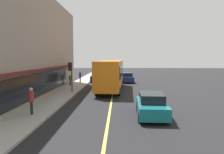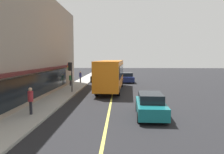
{
  "view_description": "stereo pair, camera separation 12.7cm",
  "coord_description": "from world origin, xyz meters",
  "px_view_note": "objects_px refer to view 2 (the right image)",
  "views": [
    {
      "loc": [
        -22.51,
        -0.61,
        3.85
      ],
      "look_at": [
        2.96,
        0.14,
        1.6
      ],
      "focal_mm": 35.09,
      "sensor_mm": 36.0,
      "label": 1
    },
    {
      "loc": [
        -22.51,
        -0.74,
        3.85
      ],
      "look_at": [
        2.96,
        0.14,
        1.6
      ],
      "focal_mm": 35.09,
      "sensor_mm": 36.0,
      "label": 2
    }
  ],
  "objects_px": {
    "car_black": "(98,77)",
    "pedestrian_by_curb": "(80,76)",
    "car_navy": "(127,78)",
    "pedestrian_waiting": "(70,79)",
    "pedestrian_mid_block": "(31,98)",
    "car_teal": "(151,105)",
    "bus": "(111,74)",
    "traffic_light": "(70,70)"
  },
  "relations": [
    {
      "from": "pedestrian_waiting",
      "to": "pedestrian_by_curb",
      "type": "relative_size",
      "value": 0.93
    },
    {
      "from": "car_black",
      "to": "pedestrian_waiting",
      "type": "bearing_deg",
      "value": 156.28
    },
    {
      "from": "pedestrian_waiting",
      "to": "car_navy",
      "type": "bearing_deg",
      "value": -54.11
    },
    {
      "from": "traffic_light",
      "to": "car_teal",
      "type": "bearing_deg",
      "value": -141.45
    },
    {
      "from": "traffic_light",
      "to": "pedestrian_mid_block",
      "type": "xyz_separation_m",
      "value": [
        -9.58,
        0.46,
        -1.31
      ]
    },
    {
      "from": "traffic_light",
      "to": "pedestrian_mid_block",
      "type": "distance_m",
      "value": 9.68
    },
    {
      "from": "car_black",
      "to": "pedestrian_mid_block",
      "type": "height_order",
      "value": "pedestrian_mid_block"
    },
    {
      "from": "car_teal",
      "to": "pedestrian_by_curb",
      "type": "bearing_deg",
      "value": 23.51
    },
    {
      "from": "bus",
      "to": "car_black",
      "type": "height_order",
      "value": "bus"
    },
    {
      "from": "car_black",
      "to": "pedestrian_by_curb",
      "type": "xyz_separation_m",
      "value": [
        -3.03,
        2.28,
        0.42
      ]
    },
    {
      "from": "traffic_light",
      "to": "pedestrian_by_curb",
      "type": "distance_m",
      "value": 8.97
    },
    {
      "from": "car_teal",
      "to": "car_black",
      "type": "bearing_deg",
      "value": 14.83
    },
    {
      "from": "car_teal",
      "to": "car_black",
      "type": "height_order",
      "value": "same"
    },
    {
      "from": "car_teal",
      "to": "bus",
      "type": "bearing_deg",
      "value": 15.24
    },
    {
      "from": "car_navy",
      "to": "pedestrian_waiting",
      "type": "bearing_deg",
      "value": 125.89
    },
    {
      "from": "pedestrian_waiting",
      "to": "pedestrian_mid_block",
      "type": "xyz_separation_m",
      "value": [
        -14.7,
        -0.72,
        0.14
      ]
    },
    {
      "from": "bus",
      "to": "pedestrian_waiting",
      "type": "relative_size",
      "value": 7.2
    },
    {
      "from": "pedestrian_waiting",
      "to": "traffic_light",
      "type": "bearing_deg",
      "value": -167.02
    },
    {
      "from": "traffic_light",
      "to": "car_navy",
      "type": "bearing_deg",
      "value": -31.48
    },
    {
      "from": "car_teal",
      "to": "pedestrian_mid_block",
      "type": "relative_size",
      "value": 2.47
    },
    {
      "from": "bus",
      "to": "traffic_light",
      "type": "bearing_deg",
      "value": 115.52
    },
    {
      "from": "car_teal",
      "to": "pedestrian_mid_block",
      "type": "distance_m",
      "value": 7.86
    },
    {
      "from": "bus",
      "to": "car_black",
      "type": "bearing_deg",
      "value": 14.36
    },
    {
      "from": "traffic_light",
      "to": "pedestrian_by_curb",
      "type": "relative_size",
      "value": 1.9
    },
    {
      "from": "pedestrian_waiting",
      "to": "pedestrian_by_curb",
      "type": "distance_m",
      "value": 3.79
    },
    {
      "from": "bus",
      "to": "traffic_light",
      "type": "xyz_separation_m",
      "value": [
        -2.05,
        4.3,
        0.55
      ]
    },
    {
      "from": "bus",
      "to": "pedestrian_waiting",
      "type": "bearing_deg",
      "value": 60.73
    },
    {
      "from": "pedestrian_waiting",
      "to": "car_teal",
      "type": "bearing_deg",
      "value": -149.24
    },
    {
      "from": "car_navy",
      "to": "pedestrian_by_curb",
      "type": "distance_m",
      "value": 7.33
    },
    {
      "from": "pedestrian_mid_block",
      "to": "car_navy",
      "type": "bearing_deg",
      "value": -19.1
    },
    {
      "from": "car_teal",
      "to": "pedestrian_by_curb",
      "type": "xyz_separation_m",
      "value": [
        18.12,
        7.88,
        0.42
      ]
    },
    {
      "from": "pedestrian_by_curb",
      "to": "pedestrian_mid_block",
      "type": "xyz_separation_m",
      "value": [
        -18.43,
        -0.04,
        0.06
      ]
    },
    {
      "from": "car_black",
      "to": "pedestrian_by_curb",
      "type": "distance_m",
      "value": 3.81
    },
    {
      "from": "traffic_light",
      "to": "car_teal",
      "type": "distance_m",
      "value": 11.98
    },
    {
      "from": "car_navy",
      "to": "pedestrian_mid_block",
      "type": "bearing_deg",
      "value": 160.9
    },
    {
      "from": "car_teal",
      "to": "car_black",
      "type": "xyz_separation_m",
      "value": [
        21.14,
        5.6,
        0.0
      ]
    },
    {
      "from": "bus",
      "to": "pedestrian_mid_block",
      "type": "bearing_deg",
      "value": 157.74
    },
    {
      "from": "traffic_light",
      "to": "pedestrian_by_curb",
      "type": "xyz_separation_m",
      "value": [
        8.85,
        0.5,
        -1.37
      ]
    },
    {
      "from": "car_navy",
      "to": "car_teal",
      "type": "relative_size",
      "value": 1.0
    },
    {
      "from": "pedestrian_waiting",
      "to": "pedestrian_by_curb",
      "type": "xyz_separation_m",
      "value": [
        3.73,
        -0.68,
        0.08
      ]
    },
    {
      "from": "traffic_light",
      "to": "car_black",
      "type": "distance_m",
      "value": 12.14
    },
    {
      "from": "pedestrian_by_curb",
      "to": "bus",
      "type": "bearing_deg",
      "value": -144.78
    }
  ]
}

